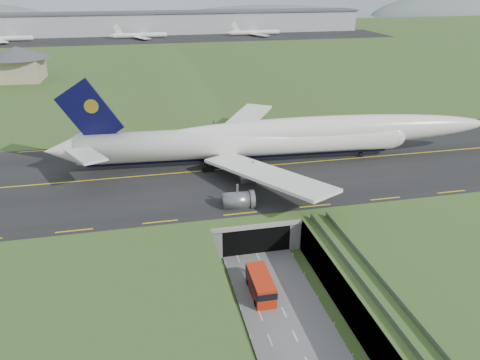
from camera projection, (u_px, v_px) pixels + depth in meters
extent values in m
plane|color=#375120|center=(269.00, 281.00, 74.48)|extent=(900.00, 900.00, 0.00)
cube|color=gray|center=(269.00, 265.00, 73.28)|extent=(800.00, 800.00, 6.00)
cube|color=slate|center=(283.00, 310.00, 67.73)|extent=(12.00, 75.00, 0.20)
cube|color=black|center=(228.00, 169.00, 101.58)|extent=(800.00, 44.00, 0.18)
cube|color=gray|center=(243.00, 199.00, 89.29)|extent=(16.00, 22.00, 1.00)
cube|color=gray|center=(207.00, 214.00, 88.90)|extent=(2.00, 22.00, 6.00)
cube|color=gray|center=(277.00, 207.00, 91.67)|extent=(2.00, 22.00, 6.00)
cube|color=black|center=(249.00, 225.00, 86.01)|extent=(12.00, 12.00, 5.00)
cube|color=#A8A8A3|center=(257.00, 226.00, 79.36)|extent=(17.00, 0.50, 0.80)
cube|color=#A8A8A3|center=(396.00, 318.00, 57.79)|extent=(3.00, 53.00, 0.50)
cube|color=gray|center=(387.00, 314.00, 57.21)|extent=(0.06, 53.00, 1.00)
cube|color=gray|center=(407.00, 311.00, 57.76)|extent=(0.06, 53.00, 1.00)
cylinder|color=#A8A8A3|center=(383.00, 324.00, 61.22)|extent=(0.90, 0.90, 5.60)
cylinder|color=#A8A8A3|center=(345.00, 272.00, 71.96)|extent=(0.90, 0.90, 5.60)
cylinder|color=white|center=(242.00, 142.00, 102.36)|extent=(70.08, 10.96, 6.57)
sphere|color=white|center=(392.00, 134.00, 107.28)|extent=(6.83, 6.83, 6.44)
cone|color=white|center=(61.00, 151.00, 97.00)|extent=(7.57, 6.68, 6.24)
ellipsoid|color=white|center=(325.00, 131.00, 104.43)|extent=(77.79, 10.93, 6.90)
ellipsoid|color=black|center=(388.00, 131.00, 106.81)|extent=(4.77, 3.16, 2.30)
cylinder|color=black|center=(242.00, 153.00, 103.38)|extent=(66.36, 6.94, 2.76)
cube|color=white|center=(240.00, 124.00, 117.93)|extent=(23.02, 29.60, 2.76)
cube|color=white|center=(96.00, 131.00, 104.22)|extent=(9.86, 12.05, 1.05)
cube|color=white|center=(266.00, 174.00, 88.18)|extent=(20.11, 30.75, 2.76)
cube|color=white|center=(86.00, 155.00, 90.28)|extent=(8.87, 12.20, 1.05)
cube|color=black|center=(90.00, 113.00, 94.86)|extent=(13.07, 1.44, 14.53)
cylinder|color=gold|center=(91.00, 106.00, 94.32)|extent=(2.91, 0.90, 2.87)
cylinder|color=slate|center=(239.00, 145.00, 112.98)|extent=(5.54, 3.72, 3.39)
cylinder|color=slate|center=(214.00, 133.00, 122.05)|extent=(5.54, 3.72, 3.39)
cylinder|color=slate|center=(253.00, 176.00, 95.31)|extent=(5.54, 3.72, 3.39)
cylinder|color=slate|center=(237.00, 201.00, 84.87)|extent=(5.54, 3.72, 3.39)
cylinder|color=black|center=(361.00, 154.00, 108.13)|extent=(1.16, 0.58, 1.13)
cube|color=black|center=(221.00, 162.00, 103.47)|extent=(6.60, 7.56, 1.44)
cube|color=red|center=(261.00, 285.00, 70.56)|extent=(3.07, 7.97, 3.17)
cube|color=black|center=(261.00, 281.00, 70.31)|extent=(3.14, 8.08, 1.06)
cube|color=black|center=(261.00, 292.00, 71.09)|extent=(2.85, 7.44, 0.53)
cylinder|color=black|center=(256.00, 304.00, 68.42)|extent=(0.38, 0.96, 0.95)
cylinder|color=black|center=(248.00, 282.00, 73.16)|extent=(0.38, 0.96, 0.95)
cylinder|color=black|center=(274.00, 301.00, 68.93)|extent=(0.38, 0.96, 0.95)
cylinder|color=black|center=(265.00, 280.00, 73.67)|extent=(0.38, 0.96, 0.95)
cube|color=tan|center=(20.00, 69.00, 186.38)|extent=(17.58, 17.58, 8.98)
cone|color=#4C4C51|center=(17.00, 52.00, 183.69)|extent=(25.79, 25.79, 4.49)
cube|color=#B2B2B2|center=(157.00, 23.00, 337.56)|extent=(300.00, 22.00, 15.00)
cube|color=#4C4C51|center=(156.00, 12.00, 334.56)|extent=(302.00, 24.00, 1.20)
cube|color=black|center=(160.00, 39.00, 313.65)|extent=(320.00, 50.00, 0.08)
cylinder|color=white|center=(3.00, 39.00, 297.73)|extent=(34.00, 3.20, 3.20)
cylinder|color=white|center=(140.00, 35.00, 314.69)|extent=(34.00, 3.20, 3.20)
cylinder|color=white|center=(255.00, 32.00, 330.52)|extent=(34.00, 3.20, 3.20)
ellipsoid|color=slate|center=(268.00, 27.00, 484.66)|extent=(260.00, 91.00, 44.00)
ellipsoid|color=slate|center=(440.00, 24.00, 524.25)|extent=(180.00, 63.00, 60.00)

